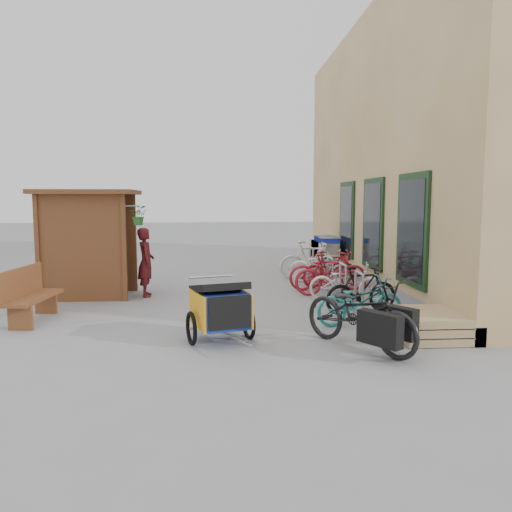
{
  "coord_description": "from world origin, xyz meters",
  "views": [
    {
      "loc": [
        -0.26,
        -8.92,
        2.18
      ],
      "look_at": [
        0.5,
        1.5,
        1.0
      ],
      "focal_mm": 35.0,
      "sensor_mm": 36.0,
      "label": 1
    }
  ],
  "objects": [
    {
      "name": "ground",
      "position": [
        0.0,
        0.0,
        0.0
      ],
      "size": [
        80.0,
        80.0,
        0.0
      ],
      "primitive_type": "plane",
      "color": "gray"
    },
    {
      "name": "bike_2",
      "position": [
        2.47,
        1.54,
        0.42
      ],
      "size": [
        1.68,
        0.88,
        0.84
      ],
      "primitive_type": "imported",
      "rotation": [
        0.0,
        0.0,
        1.36
      ],
      "color": "silver",
      "rests_on": "ground"
    },
    {
      "name": "bike_rack",
      "position": [
        2.3,
        2.4,
        0.52
      ],
      "size": [
        0.05,
        5.35,
        0.86
      ],
      "color": "#A5A8AD",
      "rests_on": "ground"
    },
    {
      "name": "bike_0",
      "position": [
        2.17,
        -0.52,
        0.43
      ],
      "size": [
        1.7,
        0.89,
        0.85
      ],
      "primitive_type": "imported",
      "rotation": [
        0.0,
        0.0,
        1.78
      ],
      "color": "teal",
      "rests_on": "ground"
    },
    {
      "name": "person_kiosk",
      "position": [
        -1.93,
        2.39,
        0.78
      ],
      "size": [
        0.46,
        0.62,
        1.56
      ],
      "primitive_type": "imported",
      "rotation": [
        0.0,
        0.0,
        1.73
      ],
      "color": "maroon",
      "rests_on": "ground"
    },
    {
      "name": "bike_5",
      "position": [
        2.49,
        3.26,
        0.46
      ],
      "size": [
        1.59,
        0.86,
        0.92
      ],
      "primitive_type": "imported",
      "rotation": [
        0.0,
        0.0,
        1.87
      ],
      "color": "maroon",
      "rests_on": "ground"
    },
    {
      "name": "bike_6",
      "position": [
        2.41,
        3.91,
        0.45
      ],
      "size": [
        1.81,
        1.11,
        0.9
      ],
      "primitive_type": "imported",
      "rotation": [
        0.0,
        0.0,
        1.24
      ],
      "color": "silver",
      "rests_on": "ground"
    },
    {
      "name": "bike_4",
      "position": [
        2.32,
        2.76,
        0.49
      ],
      "size": [
        1.89,
        0.75,
        0.98
      ],
      "primitive_type": "imported",
      "rotation": [
        0.0,
        0.0,
        1.51
      ],
      "color": "maroon",
      "rests_on": "ground"
    },
    {
      "name": "shopping_carts",
      "position": [
        3.0,
        6.48,
        0.63
      ],
      "size": [
        0.6,
        2.02,
        1.08
      ],
      "color": "silver",
      "rests_on": "ground"
    },
    {
      "name": "pallet_stack",
      "position": [
        3.0,
        -1.4,
        0.21
      ],
      "size": [
        1.0,
        1.2,
        0.4
      ],
      "color": "tan",
      "rests_on": "ground"
    },
    {
      "name": "bike_1",
      "position": [
        2.46,
        0.36,
        0.46
      ],
      "size": [
        1.58,
        0.78,
        0.91
      ],
      "primitive_type": "imported",
      "rotation": [
        0.0,
        0.0,
        1.82
      ],
      "color": "black",
      "rests_on": "ground"
    },
    {
      "name": "building",
      "position": [
        6.49,
        4.5,
        3.49
      ],
      "size": [
        6.07,
        13.0,
        7.0
      ],
      "color": "#D9B77D",
      "rests_on": "ground"
    },
    {
      "name": "bike_7",
      "position": [
        2.24,
        4.56,
        0.53
      ],
      "size": [
        1.76,
        0.51,
        1.05
      ],
      "primitive_type": "imported",
      "rotation": [
        0.0,
        0.0,
        1.58
      ],
      "color": "silver",
      "rests_on": "ground"
    },
    {
      "name": "cargo_bike",
      "position": [
        1.79,
        -1.93,
        0.53
      ],
      "size": [
        1.73,
        2.06,
        1.06
      ],
      "rotation": [
        0.0,
        0.0,
        0.61
      ],
      "color": "black",
      "rests_on": "ground"
    },
    {
      "name": "bike_3",
      "position": [
        2.23,
        2.05,
        0.48
      ],
      "size": [
        1.67,
        0.76,
        0.97
      ],
      "primitive_type": "imported",
      "rotation": [
        0.0,
        0.0,
        1.37
      ],
      "color": "maroon",
      "rests_on": "ground"
    },
    {
      "name": "child_trailer",
      "position": [
        -0.26,
        -1.36,
        0.55
      ],
      "size": [
        1.1,
        1.71,
        0.99
      ],
      "rotation": [
        0.0,
        0.0,
        0.3
      ],
      "color": "navy",
      "rests_on": "ground"
    },
    {
      "name": "bench",
      "position": [
        -3.68,
        0.14,
        0.5
      ],
      "size": [
        0.61,
        1.59,
        0.98
      ],
      "rotation": [
        0.0,
        0.0,
        -0.1
      ],
      "color": "brown",
      "rests_on": "ground"
    },
    {
      "name": "kiosk",
      "position": [
        -3.28,
        2.47,
        1.55
      ],
      "size": [
        2.49,
        1.65,
        2.4
      ],
      "color": "brown",
      "rests_on": "ground"
    }
  ]
}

